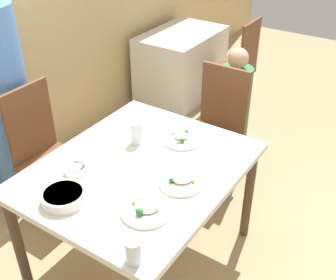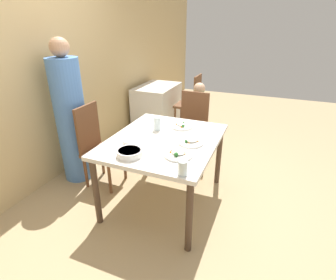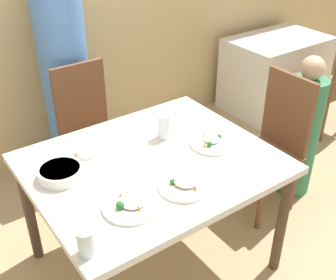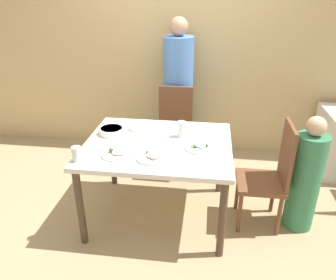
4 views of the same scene
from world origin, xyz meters
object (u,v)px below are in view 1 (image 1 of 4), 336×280
Objects in this scene: chair_child_spot at (216,128)px; plate_rice_adult at (182,139)px; chair_adult_spot at (45,150)px; bowl_curry at (64,197)px; person_adult at (6,104)px; person_child at (233,115)px; glass_water_tall at (136,133)px.

plate_rice_adult is at bearing -83.63° from chair_child_spot.
chair_adult_spot is 4.34× the size of bowl_curry.
plate_rice_adult is (0.31, -0.93, 0.25)m from chair_adult_spot.
person_adult is at bearing -142.18° from chair_child_spot.
plate_rice_adult is (-0.90, -0.07, 0.28)m from person_child.
chair_adult_spot is at bearing 101.27° from glass_water_tall.
person_adult is (-0.93, 1.19, 0.27)m from chair_child_spot.
chair_child_spot is at bearing -180.00° from person_child.
chair_adult_spot is at bearing 144.84° from person_child.
chair_adult_spot is 0.92× the size of person_child.
person_adult reaches higher than plate_rice_adult.
chair_adult_spot reaches higher than bowl_curry.
bowl_curry is 0.91× the size of plate_rice_adult.
chair_adult_spot is at bearing -90.00° from person_adult.
chair_adult_spot is 0.58× the size of person_adult.
chair_child_spot is at bearing 6.37° from plate_rice_adult.
chair_child_spot is 0.67m from plate_rice_adult.
person_child reaches higher than bowl_curry.
person_child is at bearing 4.33° from plate_rice_adult.
chair_adult_spot is 1.26m from chair_child_spot.
glass_water_tall is at bearing 128.27° from plate_rice_adult.
bowl_curry is at bearing -95.16° from chair_child_spot.
plate_rice_adult is at bearing -175.67° from person_child.
glass_water_tall is (0.14, -1.04, 0.05)m from person_adult.
person_child is (0.29, 0.00, -0.03)m from chair_child_spot.
chair_adult_spot reaches higher than glass_water_tall.
person_child is 7.32× the size of glass_water_tall.
chair_adult_spot is 1.00× the size of chair_child_spot.
plate_rice_adult is at bearing -13.67° from bowl_curry.
person_child is (1.22, -1.19, -0.29)m from person_adult.
chair_child_spot is 4.34× the size of bowl_curry.
bowl_curry is (-0.50, -0.73, 0.27)m from chair_adult_spot.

